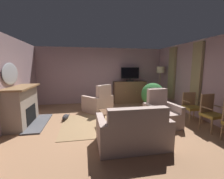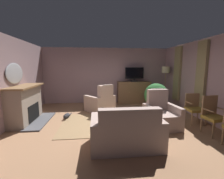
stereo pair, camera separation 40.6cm
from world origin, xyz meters
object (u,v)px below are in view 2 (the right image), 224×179
at_px(tv_cabinet, 134,93).
at_px(folded_newspaper, 115,110).
at_px(tv_remote, 109,112).
at_px(side_chair_tucked_against_wall, 213,114).
at_px(sofa_floral, 126,133).
at_px(wall_mirror_oval, 15,73).
at_px(side_chair_far_end, 194,107).
at_px(television, 134,74).
at_px(armchair_facing_sofa, 161,116).
at_px(coffee_table, 115,113).
at_px(fireplace, 26,105).
at_px(armchair_angled_to_table, 101,103).
at_px(cat, 67,116).
at_px(potted_plant_small_fern_corner, 156,96).
at_px(floor_lamp, 166,73).

height_order(tv_cabinet, folded_newspaper, tv_cabinet).
xyz_separation_m(tv_cabinet, tv_remote, (-1.45, -2.97, -0.02)).
bearing_deg(side_chair_tucked_against_wall, sofa_floral, -169.38).
relative_size(wall_mirror_oval, tv_cabinet, 0.63).
relative_size(sofa_floral, side_chair_far_end, 1.66).
distance_m(television, armchair_facing_sofa, 3.20).
bearing_deg(coffee_table, fireplace, 167.06).
bearing_deg(fireplace, side_chair_far_end, -6.74).
distance_m(sofa_floral, armchair_angled_to_table, 2.89).
bearing_deg(armchair_facing_sofa, folded_newspaper, 170.07).
distance_m(sofa_floral, cat, 2.69).
height_order(sofa_floral, potted_plant_small_fern_corner, potted_plant_small_fern_corner).
distance_m(coffee_table, side_chair_far_end, 2.52).
relative_size(fireplace, sofa_floral, 1.09).
distance_m(sofa_floral, side_chair_tucked_against_wall, 2.44).
relative_size(fireplace, television, 1.87).
distance_m(wall_mirror_oval, television, 4.82).
relative_size(wall_mirror_oval, tv_remote, 5.83).
xyz_separation_m(coffee_table, cat, (-1.56, 0.88, -0.33)).
distance_m(sofa_floral, floor_lamp, 4.57).
bearing_deg(tv_remote, side_chair_tucked_against_wall, -158.79).
bearing_deg(folded_newspaper, armchair_facing_sofa, -3.43).
bearing_deg(potted_plant_small_fern_corner, armchair_facing_sofa, -106.83).
xyz_separation_m(wall_mirror_oval, floor_lamp, (5.66, 1.77, -0.09)).
height_order(tv_cabinet, coffee_table, tv_cabinet).
height_order(potted_plant_small_fern_corner, floor_lamp, floor_lamp).
height_order(wall_mirror_oval, floor_lamp, wall_mirror_oval).
distance_m(wall_mirror_oval, side_chair_tucked_against_wall, 5.79).
xyz_separation_m(coffee_table, armchair_angled_to_table, (-0.37, 1.63, -0.08)).
xyz_separation_m(folded_newspaper, potted_plant_small_fern_corner, (1.84, 1.44, 0.14)).
bearing_deg(folded_newspaper, sofa_floral, -79.18).
distance_m(tv_cabinet, coffee_table, 3.14).
bearing_deg(fireplace, wall_mirror_oval, -180.00).
relative_size(sofa_floral, armchair_facing_sofa, 1.39).
relative_size(coffee_table, cat, 1.51).
relative_size(television, potted_plant_small_fern_corner, 0.80).
bearing_deg(coffee_table, side_chair_far_end, 0.26).
xyz_separation_m(wall_mirror_oval, potted_plant_small_fern_corner, (4.87, 0.83, -0.94)).
bearing_deg(television, armchair_facing_sofa, -88.78).
height_order(wall_mirror_oval, side_chair_tucked_against_wall, wall_mirror_oval).
distance_m(coffee_table, armchair_angled_to_table, 1.67).
bearing_deg(fireplace, television, 28.19).
xyz_separation_m(side_chair_tucked_against_wall, side_chair_far_end, (0.01, 0.78, -0.02)).
bearing_deg(wall_mirror_oval, cat, 9.41).
relative_size(wall_mirror_oval, cat, 1.53).
height_order(armchair_facing_sofa, potted_plant_small_fern_corner, potted_plant_small_fern_corner).
bearing_deg(armchair_angled_to_table, side_chair_far_end, -29.27).
height_order(fireplace, tv_remote, fireplace).
xyz_separation_m(coffee_table, floor_lamp, (2.65, 2.40, 1.05)).
bearing_deg(cat, armchair_facing_sofa, -20.33).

